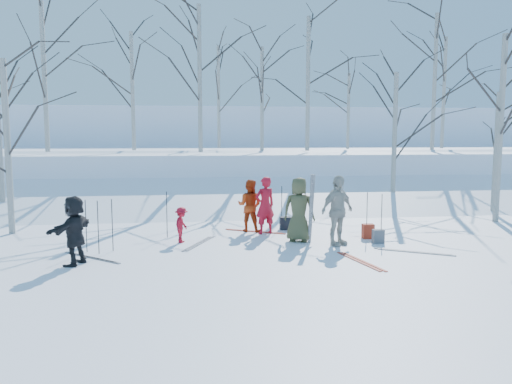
{
  "coord_description": "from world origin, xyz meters",
  "views": [
    {
      "loc": [
        -1.81,
        -12.86,
        2.96
      ],
      "look_at": [
        0.0,
        1.5,
        1.3
      ],
      "focal_mm": 35.0,
      "sensor_mm": 36.0,
      "label": 1
    }
  ],
  "objects": [
    {
      "name": "backpack_grey",
      "position": [
        3.2,
        0.06,
        0.19
      ],
      "size": [
        0.3,
        0.2,
        0.38
      ],
      "primitive_type": "cube",
      "color": "#53545A",
      "rests_on": "ground"
    },
    {
      "name": "birch_plateau_j",
      "position": [
        -8.33,
        10.74,
        5.5
      ],
      "size": [
        5.22,
        5.22,
        6.6
      ],
      "primitive_type": null,
      "color": "silver",
      "rests_on": "snow_plateau"
    },
    {
      "name": "backpack_dark",
      "position": [
        1.04,
        2.33,
        0.2
      ],
      "size": [
        0.34,
        0.24,
        0.4
      ],
      "primitive_type": "cube",
      "color": "black",
      "rests_on": "ground"
    },
    {
      "name": "ski_pair_b",
      "position": [
        -4.28,
        -0.67,
        0.01
      ],
      "size": [
        2.08,
        2.1,
        0.02
      ],
      "primitive_type": null,
      "rotation": [
        0.0,
        0.0,
        0.86
      ],
      "color": "silver",
      "rests_on": "ground"
    },
    {
      "name": "upright_ski_left",
      "position": [
        1.35,
        0.32,
        0.95
      ],
      "size": [
        0.1,
        0.17,
        1.9
      ],
      "primitive_type": "cube",
      "rotation": [
        0.07,
        0.0,
        0.2
      ],
      "color": "silver",
      "rests_on": "ground"
    },
    {
      "name": "ski_pole_f",
      "position": [
        0.98,
        2.68,
        0.67
      ],
      "size": [
        0.02,
        0.02,
        1.34
      ],
      "primitive_type": "cylinder",
      "color": "black",
      "rests_on": "ground"
    },
    {
      "name": "snow_plateau",
      "position": [
        0.0,
        17.0,
        1.0
      ],
      "size": [
        70.0,
        18.0,
        2.2
      ],
      "primitive_type": "cube",
      "color": "white",
      "rests_on": "ground"
    },
    {
      "name": "birch_edge_c",
      "position": [
        9.4,
        4.5,
        2.27
      ],
      "size": [
        3.78,
        3.78,
        4.54
      ],
      "primitive_type": null,
      "color": "silver",
      "rests_on": "ground"
    },
    {
      "name": "far_hill",
      "position": [
        0.0,
        38.0,
        2.0
      ],
      "size": [
        90.0,
        30.0,
        6.0
      ],
      "primitive_type": "cube",
      "color": "white",
      "rests_on": "ground"
    },
    {
      "name": "ski_pole_a",
      "position": [
        -4.52,
        -0.0,
        0.67
      ],
      "size": [
        0.02,
        0.02,
        1.34
      ],
      "primitive_type": "cylinder",
      "color": "black",
      "rests_on": "ground"
    },
    {
      "name": "ski_pair_a",
      "position": [
        2.06,
        -1.81,
        0.01
      ],
      "size": [
        1.0,
        1.98,
        0.02
      ],
      "primitive_type": null,
      "rotation": [
        0.0,
        0.0,
        0.22
      ],
      "color": "#9F2816",
      "rests_on": "ground"
    },
    {
      "name": "dog",
      "position": [
        1.19,
        1.35,
        0.24
      ],
      "size": [
        0.47,
        0.62,
        0.48
      ],
      "primitive_type": "imported",
      "rotation": [
        0.0,
        0.0,
        3.57
      ],
      "color": "black",
      "rests_on": "ground"
    },
    {
      "name": "upright_ski_right",
      "position": [
        1.4,
        0.35,
        0.95
      ],
      "size": [
        0.13,
        0.23,
        1.89
      ],
      "primitive_type": "cube",
      "rotation": [
        0.1,
        0.0,
        0.29
      ],
      "color": "silver",
      "rests_on": "ground"
    },
    {
      "name": "birch_edge_e",
      "position": [
        6.2,
        6.33,
        2.71
      ],
      "size": [
        4.4,
        4.4,
        5.43
      ],
      "primitive_type": null,
      "color": "silver",
      "rests_on": "ground"
    },
    {
      "name": "birch_edge_b",
      "position": [
        8.45,
        2.85,
        3.14
      ],
      "size": [
        4.99,
        4.99,
        6.28
      ],
      "primitive_type": null,
      "color": "silver",
      "rests_on": "ground"
    },
    {
      "name": "skier_red_north",
      "position": [
        0.31,
        1.77,
        0.86
      ],
      "size": [
        0.73,
        0.6,
        1.72
      ],
      "primitive_type": "imported",
      "rotation": [
        0.0,
        0.0,
        3.49
      ],
      "color": "red",
      "rests_on": "ground"
    },
    {
      "name": "ski_pole_b",
      "position": [
        -3.88,
        0.03,
        0.67
      ],
      "size": [
        0.02,
        0.02,
        1.34
      ],
      "primitive_type": "cylinder",
      "color": "black",
      "rests_on": "ground"
    },
    {
      "name": "skier_redor_behind",
      "position": [
        -0.11,
        2.2,
        0.8
      ],
      "size": [
        0.96,
        0.87,
        1.6
      ],
      "primitive_type": "imported",
      "rotation": [
        0.0,
        0.0,
        2.73
      ],
      "color": "#B5340D",
      "rests_on": "ground"
    },
    {
      "name": "ski_pair_e",
      "position": [
        -1.69,
        0.6,
        0.01
      ],
      "size": [
        1.58,
        2.04,
        0.02
      ],
      "primitive_type": null,
      "rotation": [
        0.0,
        0.0,
        -0.4
      ],
      "color": "silver",
      "rests_on": "ground"
    },
    {
      "name": "ski_pole_e",
      "position": [
        -2.59,
        1.56,
        0.67
      ],
      "size": [
        0.02,
        0.02,
        1.34
      ],
      "primitive_type": "cylinder",
      "color": "black",
      "rests_on": "ground"
    },
    {
      "name": "ski_pair_d",
      "position": [
        3.71,
        -1.08,
        0.01
      ],
      "size": [
        1.87,
        2.08,
        0.02
      ],
      "primitive_type": null,
      "rotation": [
        0.0,
        0.0,
        1.04
      ],
      "color": "silver",
      "rests_on": "ground"
    },
    {
      "name": "skier_grey_west",
      "position": [
        -4.52,
        -1.25,
        0.8
      ],
      "size": [
        0.99,
        1.55,
        1.59
      ],
      "primitive_type": "imported",
      "rotation": [
        0.0,
        0.0,
        4.33
      ],
      "color": "black",
      "rests_on": "ground"
    },
    {
      "name": "skier_olive_center",
      "position": [
        1.08,
        0.57,
        0.9
      ],
      "size": [
        1.04,
        0.88,
        1.8
      ],
      "primitive_type": "imported",
      "rotation": [
        0.0,
        0.0,
        2.73
      ],
      "color": "#454529",
      "rests_on": "ground"
    },
    {
      "name": "ground",
      "position": [
        0.0,
        0.0,
        0.0
      ],
      "size": [
        120.0,
        120.0,
        0.0
      ],
      "primitive_type": "plane",
      "color": "white",
      "rests_on": "ground"
    },
    {
      "name": "ski_pole_c",
      "position": [
        3.08,
        0.66,
        0.67
      ],
      "size": [
        0.02,
        0.02,
        1.34
      ],
      "primitive_type": "cylinder",
      "color": "black",
      "rests_on": "ground"
    },
    {
      "name": "snow_ramp",
      "position": [
        0.0,
        7.0,
        0.15
      ],
      "size": [
        70.0,
        9.49,
        4.12
      ],
      "primitive_type": "cube",
      "rotation": [
        0.3,
        0.0,
        0.0
      ],
      "color": "white",
      "rests_on": "ground"
    },
    {
      "name": "birch_plateau_f",
      "position": [
        12.42,
        14.41,
        5.33
      ],
      "size": [
        4.98,
        4.98,
        6.26
      ],
      "primitive_type": null,
      "color": "silver",
      "rests_on": "snow_plateau"
    },
    {
      "name": "birch_plateau_b",
      "position": [
        10.44,
        11.61,
        5.62
      ],
      "size": [
        5.39,
        5.39,
        6.84
      ],
      "primitive_type": null,
      "color": "silver",
      "rests_on": "snow_plateau"
    },
    {
      "name": "backpack_red",
      "position": [
        3.14,
        0.7,
        0.21
      ],
      "size": [
        0.32,
        0.22,
        0.42
      ],
      "primitive_type": "cube",
      "color": "#9B2B17",
      "rests_on": "ground"
    },
    {
      "name": "skier_cream_east",
      "position": [
        2.0,
        -0.03,
        0.94
      ],
      "size": [
        1.19,
        0.96,
        1.89
      ],
      "primitive_type": "imported",
      "rotation": [
        0.0,
        0.0,
        0.53
      ],
      "color": "beige",
      "rests_on": "ground"
    },
    {
      "name": "birch_plateau_a",
      "position": [
        -0.28,
        16.75,
        5.14
      ],
      "size": [
        4.72,
        4.72,
        5.89
      ],
      "primitive_type": null,
      "color": "silver",
      "rests_on": "snow_plateau"
    },
    {
      "name": "ski_pole_d",
      "position": [
        0.54,
        2.17,
        0.67
      ],
      "size": [
        0.02,
        0.02,
        1.34
      ],
      "primitive_type": "cylinder",
      "color": "black",
      "rests_on": "ground"
    },
    {
      "name": "birch_plateau_i",
      "position": [
        1.54,
        11.38,
        4.68
      ],
      "size": [
        4.07,
        4.07,
        4.96
      ],
      "primitive_type": null,
      "color": "silver",
      "rests_on": "snow_plateau"
    },
    {
      "name": "ski_pole_g",
      "position": [
        2.67,
        1.7,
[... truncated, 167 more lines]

